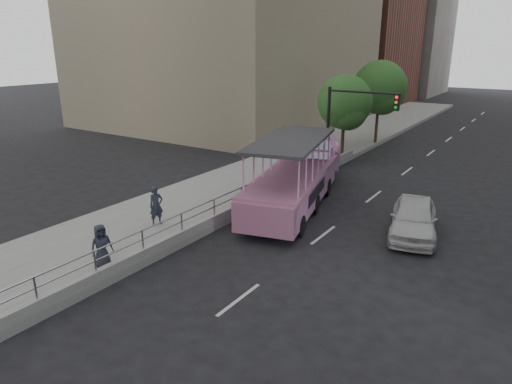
% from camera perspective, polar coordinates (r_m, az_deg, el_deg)
% --- Properties ---
extents(ground, '(160.00, 160.00, 0.00)m').
position_cam_1_polar(ground, '(16.37, -0.92, -9.26)').
color(ground, black).
extents(sidewalk, '(5.50, 80.00, 0.30)m').
position_cam_1_polar(sidewalk, '(27.09, 0.98, 2.23)').
color(sidewalk, gray).
rests_on(sidewalk, ground).
extents(kerb_wall, '(0.24, 30.00, 0.36)m').
position_cam_1_polar(kerb_wall, '(19.35, -5.22, -3.36)').
color(kerb_wall, '#ABABA5').
rests_on(kerb_wall, sidewalk).
extents(guardrail, '(0.07, 22.00, 0.71)m').
position_cam_1_polar(guardrail, '(19.12, -5.28, -1.51)').
color(guardrail, '#AEAFB3').
rests_on(guardrail, kerb_wall).
extents(duck_boat, '(4.95, 10.80, 3.49)m').
position_cam_1_polar(duck_boat, '(22.36, 5.27, 1.80)').
color(duck_boat, black).
rests_on(duck_boat, ground).
extents(car, '(2.79, 4.74, 1.52)m').
position_cam_1_polar(car, '(19.68, 19.11, -3.08)').
color(car, silver).
rests_on(car, ground).
extents(pedestrian_near, '(0.58, 0.70, 1.65)m').
position_cam_1_polar(pedestrian_near, '(19.33, -12.36, -1.70)').
color(pedestrian_near, '#242836').
rests_on(pedestrian_near, sidewalk).
extents(pedestrian_far, '(0.67, 0.86, 1.54)m').
position_cam_1_polar(pedestrian_far, '(16.19, -18.76, -6.42)').
color(pedestrian_far, '#242836').
rests_on(pedestrian_far, sidewalk).
extents(parking_sign, '(0.09, 0.65, 2.87)m').
position_cam_1_polar(parking_sign, '(23.82, 4.33, 4.06)').
color(parking_sign, black).
rests_on(parking_sign, ground).
extents(traffic_signal, '(4.20, 0.32, 5.20)m').
position_cam_1_polar(traffic_signal, '(26.74, 11.39, 9.02)').
color(traffic_signal, black).
rests_on(traffic_signal, ground).
extents(street_tree_near, '(3.52, 3.52, 5.72)m').
position_cam_1_polar(street_tree_near, '(30.44, 11.13, 10.70)').
color(street_tree_near, '#3A271A').
rests_on(street_tree_near, ground).
extents(street_tree_far, '(3.97, 3.97, 6.45)m').
position_cam_1_polar(street_tree_far, '(35.92, 15.29, 12.25)').
color(street_tree_far, '#3A271A').
rests_on(street_tree_far, ground).
extents(midrise_brick, '(18.00, 16.00, 26.00)m').
position_cam_1_polar(midrise_brick, '(65.73, 10.65, 22.47)').
color(midrise_brick, brown).
rests_on(midrise_brick, ground).
extents(midrise_stone_b, '(16.00, 14.00, 20.00)m').
position_cam_1_polar(midrise_stone_b, '(79.82, 16.73, 19.04)').
color(midrise_stone_b, gray).
rests_on(midrise_stone_b, ground).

